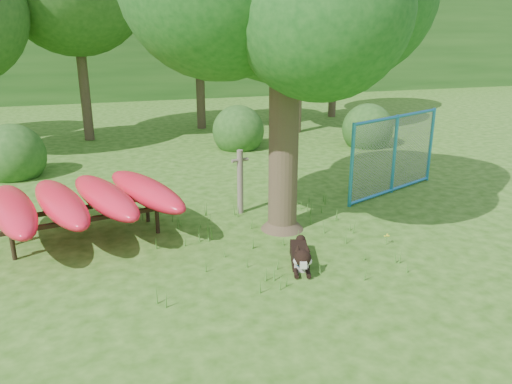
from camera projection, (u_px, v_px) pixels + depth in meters
name	position (u px, v px, depth m)	size (l,w,h in m)	color
ground	(265.00, 267.00, 8.83)	(80.00, 80.00, 0.00)	#245010
wooden_post	(240.00, 180.00, 11.18)	(0.40, 0.16, 1.47)	#64584B
kayak_rack	(83.00, 200.00, 9.75)	(4.05, 3.61, 1.08)	black
husky_dog	(301.00, 257.00, 8.77)	(0.61, 1.23, 0.57)	black
fence_section	(394.00, 154.00, 12.53)	(3.18, 1.41, 3.33)	teal
wildflower_clump	(387.00, 236.00, 9.68)	(0.10, 0.09, 0.22)	#457E29
bg_tree_c	(198.00, 26.00, 19.75)	(4.00, 4.00, 6.12)	#3B2F20
shrub_left	(16.00, 176.00, 14.21)	(1.80, 1.80, 1.80)	#204C18
shrub_right	(366.00, 145.00, 17.93)	(1.80, 1.80, 1.80)	#204C18
shrub_mid	(238.00, 148.00, 17.56)	(1.80, 1.80, 1.80)	#204C18
wooded_hillside	(133.00, 44.00, 33.26)	(80.00, 12.00, 6.00)	#204C18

